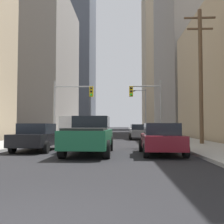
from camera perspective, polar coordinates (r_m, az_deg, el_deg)
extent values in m
cube|color=#9E9E99|center=(54.01, -6.63, -4.32)|extent=(3.68, 160.00, 0.15)
cube|color=#9E9E99|center=(53.65, 7.68, -4.32)|extent=(3.68, 160.00, 0.15)
cube|color=#195938|center=(13.03, -4.94, -5.63)|extent=(2.09, 5.43, 0.80)
cube|color=black|center=(13.98, -4.44, -2.38)|extent=(1.83, 1.83, 0.70)
cube|color=black|center=(11.68, -5.74, -3.74)|extent=(1.80, 2.40, 0.10)
cylinder|color=black|center=(14.90, -7.83, -6.81)|extent=(0.28, 0.80, 0.80)
cylinder|color=black|center=(14.69, -0.38, -6.90)|extent=(0.28, 0.80, 0.80)
cylinder|color=black|center=(11.52, -10.80, -7.95)|extent=(0.28, 0.80, 0.80)
cylinder|color=black|center=(11.25, -1.13, -8.12)|extent=(0.28, 0.80, 0.80)
cube|color=#B7BABF|center=(26.92, -8.07, -3.12)|extent=(2.16, 5.26, 1.90)
cube|color=black|center=(29.49, -7.18, -2.29)|extent=(1.76, 0.08, 0.60)
cylinder|color=black|center=(28.75, -9.39, -4.99)|extent=(0.24, 0.72, 0.72)
cylinder|color=black|center=(28.43, -5.58, -5.04)|extent=(0.24, 0.72, 0.72)
cylinder|color=black|center=(25.50, -10.88, -5.24)|extent=(0.24, 0.72, 0.72)
cylinder|color=black|center=(25.14, -6.60, -5.31)|extent=(0.24, 0.72, 0.72)
cube|color=maroon|center=(13.00, 10.63, -6.28)|extent=(1.94, 4.26, 0.65)
cube|color=black|center=(12.83, 10.70, -3.65)|extent=(1.64, 1.95, 0.55)
cylinder|color=black|center=(14.26, 6.37, -7.32)|extent=(0.22, 0.64, 0.64)
cylinder|color=black|center=(14.49, 13.25, -7.19)|extent=(0.22, 0.64, 0.64)
cylinder|color=black|center=(11.59, 7.38, -8.34)|extent=(0.22, 0.64, 0.64)
cylinder|color=black|center=(11.88, 15.79, -8.12)|extent=(0.22, 0.64, 0.64)
cube|color=black|center=(15.23, -15.86, -5.72)|extent=(1.97, 4.27, 0.65)
cube|color=black|center=(15.06, -16.01, -3.47)|extent=(1.66, 1.96, 0.55)
cylinder|color=black|center=(16.79, -17.28, -6.54)|extent=(0.22, 0.64, 0.64)
cylinder|color=black|center=(16.30, -11.50, -6.73)|extent=(0.22, 0.64, 0.64)
cylinder|color=black|center=(14.29, -20.88, -7.14)|extent=(0.22, 0.64, 0.64)
cylinder|color=black|center=(13.71, -14.16, -7.43)|extent=(0.22, 0.64, 0.64)
cube|color=slate|center=(26.61, 5.88, -4.57)|extent=(1.92, 4.25, 0.65)
cube|color=black|center=(26.45, 5.90, -3.28)|extent=(1.64, 1.95, 0.55)
cylinder|color=black|center=(27.92, 3.93, -5.16)|extent=(0.22, 0.64, 0.64)
cylinder|color=black|center=(28.03, 7.47, -5.14)|extent=(0.22, 0.64, 0.64)
cylinder|color=black|center=(25.24, 4.13, -5.40)|extent=(0.22, 0.64, 0.64)
cylinder|color=black|center=(25.36, 8.05, -5.37)|extent=(0.22, 0.64, 0.64)
cylinder|color=gray|center=(27.51, -12.47, 0.45)|extent=(0.18, 0.18, 6.00)
cylinder|color=gray|center=(27.34, -8.51, 5.49)|extent=(3.83, 0.12, 0.12)
cube|color=gold|center=(26.99, -4.51, 4.45)|extent=(0.38, 0.30, 1.05)
sphere|color=black|center=(26.87, -4.55, 5.22)|extent=(0.24, 0.24, 0.24)
sphere|color=black|center=(26.82, -4.55, 4.50)|extent=(0.24, 0.24, 0.24)
sphere|color=#19D833|center=(26.78, -4.55, 3.78)|extent=(0.24, 0.24, 0.24)
cylinder|color=gray|center=(26.93, 10.59, 0.50)|extent=(0.18, 0.18, 6.00)
cylinder|color=gray|center=(27.00, 7.38, 5.59)|extent=(3.00, 0.12, 0.12)
cube|color=gold|center=(26.83, 4.19, 4.49)|extent=(0.38, 0.30, 1.05)
sphere|color=black|center=(26.71, 4.20, 5.26)|extent=(0.24, 0.24, 0.24)
sphere|color=black|center=(26.66, 4.20, 4.54)|extent=(0.24, 0.24, 0.24)
sphere|color=#19D833|center=(26.62, 4.21, 3.81)|extent=(0.24, 0.24, 0.24)
cylinder|color=brown|center=(19.63, 18.76, 7.28)|extent=(0.28, 0.28, 9.68)
cube|color=brown|center=(20.79, 18.56, 18.87)|extent=(2.20, 0.12, 0.12)
cube|color=brown|center=(20.51, 18.60, 16.79)|extent=(1.80, 0.12, 0.12)
cylinder|color=gray|center=(44.17, 7.37, 0.14)|extent=(0.16, 0.16, 7.50)
cylinder|color=gray|center=(44.42, 6.03, 4.71)|extent=(2.03, 0.10, 0.10)
ellipsoid|color=#4C4C51|center=(44.34, 4.72, 4.59)|extent=(0.56, 0.32, 0.20)
cube|color=gray|center=(57.62, -17.88, 9.52)|extent=(17.56, 22.71, 27.37)
cube|color=#4C515B|center=(103.63, -9.10, 16.40)|extent=(17.30, 21.80, 71.27)
cube|color=gray|center=(52.95, 21.74, 13.69)|extent=(19.83, 23.13, 32.72)
cube|color=tan|center=(96.79, 14.14, 11.22)|extent=(23.94, 18.11, 49.79)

